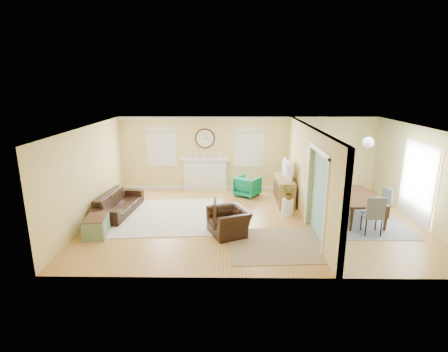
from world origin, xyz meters
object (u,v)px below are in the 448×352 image
(green_chair, at_px, (247,186))
(credenza, at_px, (284,190))
(sofa, at_px, (118,203))
(dining_table, at_px, (356,207))
(eames_chair, at_px, (229,222))

(green_chair, distance_m, credenza, 1.31)
(sofa, relative_size, green_chair, 2.86)
(green_chair, distance_m, dining_table, 3.57)
(sofa, bearing_deg, dining_table, -87.55)
(sofa, bearing_deg, credenza, -73.11)
(green_chair, bearing_deg, credenza, -176.33)
(sofa, xyz_separation_m, dining_table, (6.83, -0.33, 0.04))
(green_chair, bearing_deg, sofa, 57.19)
(green_chair, bearing_deg, eames_chair, 112.20)
(sofa, distance_m, green_chair, 4.23)
(sofa, height_order, green_chair, green_chair)
(eames_chair, height_order, green_chair, green_chair)
(eames_chair, bearing_deg, sofa, -137.45)
(dining_table, bearing_deg, credenza, 49.48)
(sofa, xyz_separation_m, credenza, (5.01, 1.04, 0.09))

